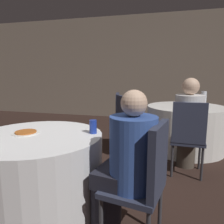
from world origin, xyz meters
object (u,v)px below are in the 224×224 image
object	(u,v)px
person_blue_shirt	(124,167)
pizza_plate_near	(26,132)
table_far	(185,128)
person_white_shirt	(188,125)
chair_far_west	(122,116)
bottle_far	(204,98)
chair_far_south	(188,133)
table_near	(39,174)
chair_near_east	(146,176)
chair_far_southwest	(127,121)
soda_can_blue	(93,127)

from	to	relation	value
person_blue_shirt	pizza_plate_near	world-z (taller)	person_blue_shirt
person_blue_shirt	table_far	bearing A→B (deg)	-4.05
table_far	person_white_shirt	size ratio (longest dim) A/B	1.05
chair_far_west	bottle_far	bearing A→B (deg)	101.96
chair_far_south	pizza_plate_near	distance (m)	1.82
table_far	chair_far_west	size ratio (longest dim) A/B	1.36
table_near	table_far	distance (m)	2.53
chair_near_east	bottle_far	bearing A→B (deg)	-4.86
pizza_plate_near	chair_near_east	bearing A→B (deg)	-10.35
chair_far_southwest	person_blue_shirt	bearing A→B (deg)	-23.32
table_far	person_blue_shirt	xyz separation A→B (m)	(-0.57, -2.27, 0.22)
table_near	chair_near_east	distance (m)	1.01
table_far	chair_far_west	bearing A→B (deg)	-168.24
soda_can_blue	chair_near_east	bearing A→B (deg)	-34.68
pizza_plate_near	soda_can_blue	xyz separation A→B (m)	(0.59, 0.16, 0.05)
chair_far_southwest	bottle_far	distance (m)	1.54
chair_near_east	chair_far_west	bearing A→B (deg)	26.67
chair_near_east	chair_far_south	distance (m)	1.30
chair_near_east	bottle_far	size ratio (longest dim) A/B	4.20
chair_near_east	chair_far_south	world-z (taller)	same
chair_far_southwest	person_blue_shirt	distance (m)	1.71
chair_far_south	bottle_far	xyz separation A→B (m)	(0.34, 1.42, 0.28)
table_far	chair_far_south	bearing A→B (deg)	-92.01
table_near	person_blue_shirt	size ratio (longest dim) A/B	0.99
chair_far_southwest	chair_far_west	world-z (taller)	same
table_near	chair_far_southwest	size ratio (longest dim) A/B	1.23
chair_far_west	bottle_far	xyz separation A→B (m)	(1.33, 0.59, 0.28)
table_far	person_blue_shirt	bearing A→B (deg)	-104.05
table_near	person_blue_shirt	xyz separation A→B (m)	(0.81, -0.14, 0.22)
table_far	pizza_plate_near	bearing A→B (deg)	-125.78
chair_near_east	soda_can_blue	world-z (taller)	chair_near_east
person_white_shirt	soda_can_blue	size ratio (longest dim) A/B	9.88
chair_near_east	pizza_plate_near	distance (m)	1.14
chair_near_east	person_blue_shirt	distance (m)	0.17
table_near	chair_far_west	size ratio (longest dim) A/B	1.23
table_far	person_white_shirt	world-z (taller)	person_white_shirt
chair_near_east	chair_far_southwest	bearing A→B (deg)	25.32
chair_near_east	bottle_far	xyz separation A→B (m)	(0.71, 2.67, 0.28)
table_near	chair_near_east	bearing A→B (deg)	-10.01
table_far	soda_can_blue	world-z (taller)	soda_can_blue
chair_far_south	soda_can_blue	xyz separation A→B (m)	(-0.88, -0.89, 0.23)
pizza_plate_near	bottle_far	xyz separation A→B (m)	(1.81, 2.47, 0.10)
chair_far_south	person_blue_shirt	xyz separation A→B (m)	(-0.53, -1.22, 0.03)
chair_far_southwest	table_far	bearing A→B (deg)	90.00
table_near	chair_far_south	xyz separation A→B (m)	(1.34, 1.08, 0.19)
chair_far_south	person_blue_shirt	size ratio (longest dim) A/B	0.81
chair_far_southwest	person_white_shirt	world-z (taller)	person_white_shirt
table_far	pizza_plate_near	distance (m)	2.61
chair_far_south	pizza_plate_near	world-z (taller)	chair_far_south
person_blue_shirt	soda_can_blue	size ratio (longest dim) A/B	9.43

